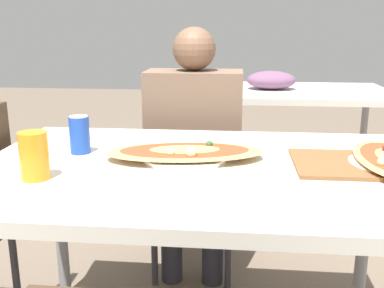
{
  "coord_description": "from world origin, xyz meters",
  "views": [
    {
      "loc": [
        0.1,
        -1.3,
        1.18
      ],
      "look_at": [
        -0.03,
        0.02,
        0.83
      ],
      "focal_mm": 42.0,
      "sensor_mm": 36.0,
      "label": 1
    }
  ],
  "objects_px": {
    "dining_table": "(200,186)",
    "person_seated": "(194,137)",
    "chair_far_seated": "(196,167)",
    "drink_glass": "(34,156)",
    "soda_can": "(80,135)",
    "pizza_main": "(185,153)"
  },
  "relations": [
    {
      "from": "dining_table",
      "to": "person_seated",
      "type": "distance_m",
      "value": 0.68
    },
    {
      "from": "chair_far_seated",
      "to": "person_seated",
      "type": "height_order",
      "value": "person_seated"
    },
    {
      "from": "person_seated",
      "to": "drink_glass",
      "type": "relative_size",
      "value": 8.86
    },
    {
      "from": "soda_can",
      "to": "drink_glass",
      "type": "relative_size",
      "value": 0.94
    },
    {
      "from": "soda_can",
      "to": "person_seated",
      "type": "bearing_deg",
      "value": 60.93
    },
    {
      "from": "person_seated",
      "to": "drink_glass",
      "type": "distance_m",
      "value": 0.93
    },
    {
      "from": "dining_table",
      "to": "chair_far_seated",
      "type": "relative_size",
      "value": 1.51
    },
    {
      "from": "pizza_main",
      "to": "soda_can",
      "type": "distance_m",
      "value": 0.36
    },
    {
      "from": "chair_far_seated",
      "to": "drink_glass",
      "type": "xyz_separation_m",
      "value": [
        -0.36,
        -0.96,
        0.33
      ]
    },
    {
      "from": "dining_table",
      "to": "chair_far_seated",
      "type": "height_order",
      "value": "chair_far_seated"
    },
    {
      "from": "dining_table",
      "to": "drink_glass",
      "type": "height_order",
      "value": "drink_glass"
    },
    {
      "from": "dining_table",
      "to": "soda_can",
      "type": "xyz_separation_m",
      "value": [
        -0.41,
        0.09,
        0.13
      ]
    },
    {
      "from": "dining_table",
      "to": "pizza_main",
      "type": "relative_size",
      "value": 2.61
    },
    {
      "from": "chair_far_seated",
      "to": "soda_can",
      "type": "relative_size",
      "value": 7.25
    },
    {
      "from": "chair_far_seated",
      "to": "dining_table",
      "type": "bearing_deg",
      "value": 95.97
    },
    {
      "from": "person_seated",
      "to": "soda_can",
      "type": "height_order",
      "value": "person_seated"
    },
    {
      "from": "person_seated",
      "to": "drink_glass",
      "type": "bearing_deg",
      "value": 66.98
    },
    {
      "from": "chair_far_seated",
      "to": "person_seated",
      "type": "relative_size",
      "value": 0.77
    },
    {
      "from": "dining_table",
      "to": "chair_far_seated",
      "type": "xyz_separation_m",
      "value": [
        -0.08,
        0.79,
        -0.2
      ]
    },
    {
      "from": "soda_can",
      "to": "drink_glass",
      "type": "bearing_deg",
      "value": -97.7
    },
    {
      "from": "pizza_main",
      "to": "person_seated",
      "type": "bearing_deg",
      "value": 92.72
    },
    {
      "from": "person_seated",
      "to": "pizza_main",
      "type": "xyz_separation_m",
      "value": [
        0.03,
        -0.62,
        0.1
      ]
    }
  ]
}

